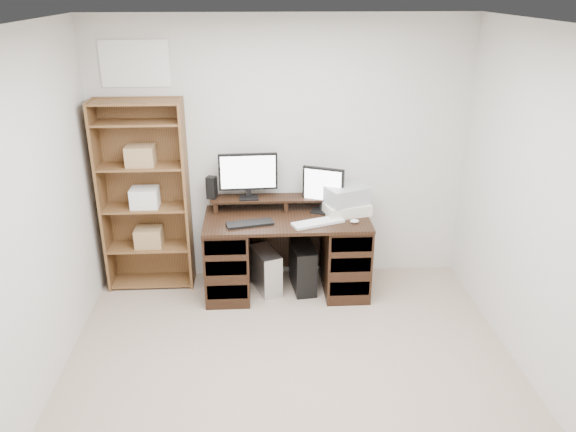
{
  "coord_description": "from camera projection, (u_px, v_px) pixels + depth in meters",
  "views": [
    {
      "loc": [
        -0.23,
        -3.07,
        2.73
      ],
      "look_at": [
        0.03,
        1.43,
        0.85
      ],
      "focal_mm": 35.0,
      "sensor_mm": 36.0,
      "label": 1
    }
  ],
  "objects": [
    {
      "name": "printer",
      "position": [
        346.0,
        208.0,
        5.2
      ],
      "size": [
        0.47,
        0.39,
        0.1
      ],
      "primitive_type": "cube",
      "rotation": [
        0.0,
        0.0,
        0.24
      ],
      "color": "beige",
      "rests_on": "desk"
    },
    {
      "name": "room",
      "position": [
        297.0,
        245.0,
        3.41
      ],
      "size": [
        3.54,
        4.04,
        2.54
      ],
      "color": "tan",
      "rests_on": "ground"
    },
    {
      "name": "desk",
      "position": [
        287.0,
        253.0,
        5.26
      ],
      "size": [
        1.5,
        0.7,
        0.75
      ],
      "color": "black",
      "rests_on": "ground"
    },
    {
      "name": "tower_silver",
      "position": [
        266.0,
        270.0,
        5.33
      ],
      "size": [
        0.31,
        0.44,
        0.41
      ],
      "primitive_type": "cube",
      "rotation": [
        0.0,
        0.0,
        0.35
      ],
      "color": "#B6B9BD",
      "rests_on": "ground"
    },
    {
      "name": "keyboard_black",
      "position": [
        250.0,
        224.0,
        4.95
      ],
      "size": [
        0.43,
        0.22,
        0.02
      ],
      "primitive_type": "cube",
      "rotation": [
        0.0,
        0.0,
        0.21
      ],
      "color": "black",
      "rests_on": "desk"
    },
    {
      "name": "monitor_wide",
      "position": [
        248.0,
        173.0,
        5.15
      ],
      "size": [
        0.54,
        0.15,
        0.43
      ],
      "rotation": [
        0.0,
        0.0,
        0.05
      ],
      "color": "black",
      "rests_on": "riser_shelf"
    },
    {
      "name": "riser_shelf",
      "position": [
        285.0,
        200.0,
        5.28
      ],
      "size": [
        1.4,
        0.22,
        0.12
      ],
      "color": "black",
      "rests_on": "desk"
    },
    {
      "name": "tower_black",
      "position": [
        303.0,
        267.0,
        5.35
      ],
      "size": [
        0.24,
        0.47,
        0.45
      ],
      "rotation": [
        0.0,
        0.0,
        0.11
      ],
      "color": "black",
      "rests_on": "ground"
    },
    {
      "name": "monitor_small",
      "position": [
        323.0,
        188.0,
        5.16
      ],
      "size": [
        0.37,
        0.22,
        0.43
      ],
      "rotation": [
        0.0,
        0.0,
        -0.41
      ],
      "color": "black",
      "rests_on": "desk"
    },
    {
      "name": "bookshelf",
      "position": [
        145.0,
        195.0,
        5.18
      ],
      "size": [
        0.8,
        0.3,
        1.8
      ],
      "color": "brown",
      "rests_on": "ground"
    },
    {
      "name": "basket",
      "position": [
        346.0,
        195.0,
        5.15
      ],
      "size": [
        0.44,
        0.38,
        0.16
      ],
      "primitive_type": "cube",
      "rotation": [
        0.0,
        0.0,
        0.39
      ],
      "color": "#94999E",
      "rests_on": "printer"
    },
    {
      "name": "speaker",
      "position": [
        212.0,
        188.0,
        5.2
      ],
      "size": [
        0.11,
        0.11,
        0.21
      ],
      "primitive_type": "cube",
      "rotation": [
        0.0,
        0.0,
        -0.32
      ],
      "color": "black",
      "rests_on": "riser_shelf"
    },
    {
      "name": "mouse",
      "position": [
        354.0,
        221.0,
        4.99
      ],
      "size": [
        0.09,
        0.07,
        0.03
      ],
      "primitive_type": "ellipsoid",
      "rotation": [
        0.0,
        0.0,
        -0.14
      ],
      "color": "silver",
      "rests_on": "desk"
    },
    {
      "name": "keyboard_white",
      "position": [
        318.0,
        222.0,
        4.98
      ],
      "size": [
        0.49,
        0.29,
        0.02
      ],
      "primitive_type": "cube",
      "rotation": [
        0.0,
        0.0,
        0.35
      ],
      "color": "silver",
      "rests_on": "desk"
    }
  ]
}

